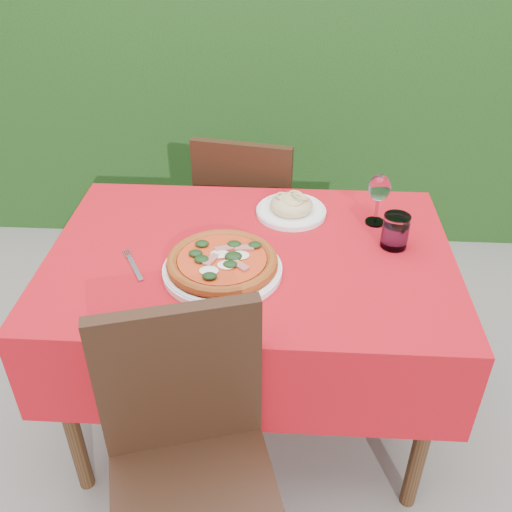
# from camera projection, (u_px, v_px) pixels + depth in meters

# --- Properties ---
(ground) EXTENTS (60.00, 60.00, 0.00)m
(ground) POSITION_uv_depth(u_px,v_px,m) (252.00, 412.00, 2.20)
(ground) COLOR slate
(ground) RESTS_ON ground
(hedge) EXTENTS (3.20, 0.55, 1.78)m
(hedge) POSITION_uv_depth(u_px,v_px,m) (271.00, 58.00, 2.96)
(hedge) COLOR black
(hedge) RESTS_ON ground
(dining_table) EXTENTS (1.26, 0.86, 0.75)m
(dining_table) POSITION_uv_depth(u_px,v_px,m) (251.00, 290.00, 1.86)
(dining_table) COLOR #452A16
(dining_table) RESTS_ON ground
(chair_near) EXTENTS (0.51, 0.51, 0.91)m
(chair_near) POSITION_uv_depth(u_px,v_px,m) (189.00, 454.00, 1.43)
(chair_near) COLOR black
(chair_near) RESTS_ON ground
(chair_far) EXTENTS (0.46, 0.46, 0.88)m
(chair_far) POSITION_uv_depth(u_px,v_px,m) (248.00, 217.00, 2.44)
(chair_far) COLOR black
(chair_far) RESTS_ON ground
(pizza_plate) EXTENTS (0.35, 0.35, 0.07)m
(pizza_plate) POSITION_uv_depth(u_px,v_px,m) (222.00, 264.00, 1.67)
(pizza_plate) COLOR white
(pizza_plate) RESTS_ON dining_table
(pasta_plate) EXTENTS (0.24, 0.24, 0.07)m
(pasta_plate) POSITION_uv_depth(u_px,v_px,m) (291.00, 208.00, 1.96)
(pasta_plate) COLOR white
(pasta_plate) RESTS_ON dining_table
(water_glass) EXTENTS (0.08, 0.08, 0.11)m
(water_glass) POSITION_uv_depth(u_px,v_px,m) (395.00, 233.00, 1.78)
(water_glass) COLOR white
(water_glass) RESTS_ON dining_table
(wine_glass) EXTENTS (0.07, 0.07, 0.18)m
(wine_glass) POSITION_uv_depth(u_px,v_px,m) (379.00, 190.00, 1.85)
(wine_glass) COLOR silver
(wine_glass) RESTS_ON dining_table
(fork) EXTENTS (0.11, 0.18, 0.01)m
(fork) POSITION_uv_depth(u_px,v_px,m) (135.00, 268.00, 1.70)
(fork) COLOR #B5B6BD
(fork) RESTS_ON dining_table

